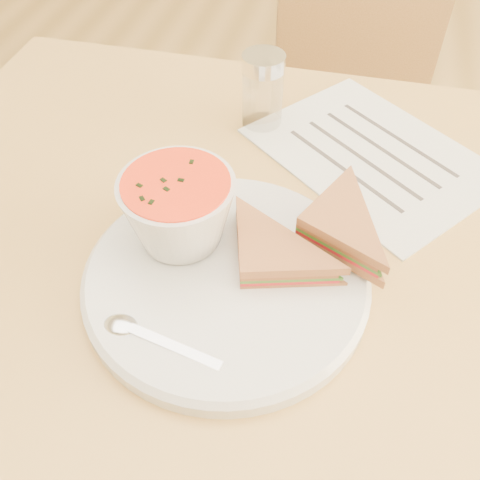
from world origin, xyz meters
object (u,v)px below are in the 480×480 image
(dining_table, at_px, (267,377))
(chair_far, at_px, (359,143))
(plate, at_px, (226,279))
(soup_bowl, at_px, (179,213))
(condiment_shaker, at_px, (263,91))

(dining_table, height_order, chair_far, chair_far)
(dining_table, relative_size, plate, 3.34)
(plate, bearing_deg, chair_far, 79.29)
(plate, xyz_separation_m, soup_bowl, (-0.06, 0.04, 0.05))
(soup_bowl, relative_size, condiment_shaker, 1.16)
(dining_table, distance_m, plate, 0.40)
(chair_far, xyz_separation_m, condiment_shaker, (-0.16, -0.41, 0.37))
(condiment_shaker, bearing_deg, plate, -85.58)
(dining_table, bearing_deg, soup_bowl, -146.93)
(dining_table, distance_m, soup_bowl, 0.45)
(plate, bearing_deg, condiment_shaker, 94.42)
(condiment_shaker, bearing_deg, soup_bowl, -98.17)
(plate, relative_size, condiment_shaker, 2.88)
(plate, distance_m, soup_bowl, 0.09)
(dining_table, relative_size, condiment_shaker, 9.62)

